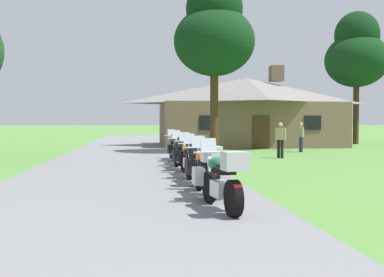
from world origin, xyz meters
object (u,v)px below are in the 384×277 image
(bystander_tan_shirt_near_lodge, at_px, (301,136))
(bystander_tan_shirt_beside_signpost, at_px, (280,138))
(motorcycle_yellow_fourth_in_row, at_px, (190,157))
(motorcycle_orange_second_in_row, at_px, (207,171))
(tree_by_lodge_front, at_px, (214,32))
(motorcycle_orange_sixth_in_row, at_px, (178,150))
(motorcycle_black_third_in_row, at_px, (196,163))
(motorcycle_black_fifth_in_row, at_px, (181,153))
(motorcycle_green_nearest_to_camera, at_px, (223,180))
(tree_right_of_lodge, at_px, (357,53))
(motorcycle_blue_farthest_in_row, at_px, (175,147))

(bystander_tan_shirt_near_lodge, xyz_separation_m, bystander_tan_shirt_beside_signpost, (-2.49, -4.20, 0.00))
(bystander_tan_shirt_beside_signpost, bearing_deg, motorcycle_yellow_fourth_in_row, -81.55)
(motorcycle_orange_second_in_row, xyz_separation_m, tree_by_lodge_front, (2.63, 15.12, 5.89))
(motorcycle_yellow_fourth_in_row, height_order, motorcycle_orange_sixth_in_row, same)
(motorcycle_black_third_in_row, xyz_separation_m, bystander_tan_shirt_beside_signpost, (5.09, 9.15, 0.32))
(motorcycle_black_third_in_row, xyz_separation_m, motorcycle_black_fifth_in_row, (-0.04, 3.84, 0.00))
(motorcycle_green_nearest_to_camera, xyz_separation_m, motorcycle_orange_second_in_row, (-0.05, 1.69, -0.01))
(motorcycle_orange_second_in_row, height_order, tree_right_of_lodge, tree_right_of_lodge)
(motorcycle_black_third_in_row, distance_m, tree_by_lodge_front, 14.50)
(bystander_tan_shirt_near_lodge, bearing_deg, motorcycle_orange_sixth_in_row, -46.05)
(motorcycle_orange_sixth_in_row, distance_m, bystander_tan_shirt_beside_signpost, 5.99)
(motorcycle_orange_sixth_in_row, relative_size, bystander_tan_shirt_beside_signpost, 1.25)
(motorcycle_green_nearest_to_camera, relative_size, tree_right_of_lodge, 0.21)
(bystander_tan_shirt_beside_signpost, distance_m, tree_by_lodge_front, 7.21)
(motorcycle_orange_second_in_row, bearing_deg, bystander_tan_shirt_near_lodge, 61.02)
(tree_by_lodge_front, bearing_deg, motorcycle_blue_farthest_in_row, -116.18)
(motorcycle_yellow_fourth_in_row, distance_m, tree_right_of_lodge, 26.34)
(bystander_tan_shirt_beside_signpost, bearing_deg, motorcycle_green_nearest_to_camera, -68.24)
(motorcycle_black_fifth_in_row, bearing_deg, motorcycle_blue_farthest_in_row, 83.84)
(motorcycle_green_nearest_to_camera, xyz_separation_m, motorcycle_yellow_fourth_in_row, (0.01, 5.66, 0.00))
(motorcycle_black_third_in_row, xyz_separation_m, motorcycle_yellow_fourth_in_row, (0.02, 1.83, 0.01))
(motorcycle_blue_farthest_in_row, relative_size, bystander_tan_shirt_beside_signpost, 1.25)
(bystander_tan_shirt_near_lodge, bearing_deg, motorcycle_black_third_in_row, -30.13)
(bystander_tan_shirt_near_lodge, bearing_deg, motorcycle_black_fifth_in_row, -39.23)
(motorcycle_yellow_fourth_in_row, relative_size, bystander_tan_shirt_beside_signpost, 1.25)
(bystander_tan_shirt_near_lodge, bearing_deg, motorcycle_yellow_fourth_in_row, -33.82)
(motorcycle_orange_second_in_row, height_order, motorcycle_black_third_in_row, same)
(motorcycle_black_third_in_row, xyz_separation_m, motorcycle_blue_farthest_in_row, (0.04, 7.81, 0.00))
(bystander_tan_shirt_near_lodge, height_order, tree_right_of_lodge, tree_right_of_lodge)
(bystander_tan_shirt_beside_signpost, height_order, tree_right_of_lodge, tree_right_of_lodge)
(motorcycle_yellow_fourth_in_row, height_order, tree_right_of_lodge, tree_right_of_lodge)
(motorcycle_black_third_in_row, bearing_deg, bystander_tan_shirt_near_lodge, 55.60)
(bystander_tan_shirt_beside_signpost, relative_size, tree_by_lodge_front, 0.18)
(motorcycle_black_fifth_in_row, bearing_deg, bystander_tan_shirt_beside_signpost, 41.02)
(motorcycle_black_fifth_in_row, bearing_deg, motorcycle_orange_second_in_row, -95.06)
(motorcycle_black_fifth_in_row, distance_m, motorcycle_orange_sixth_in_row, 2.10)
(bystander_tan_shirt_near_lodge, bearing_deg, tree_right_of_lodge, 139.60)
(bystander_tan_shirt_near_lodge, relative_size, tree_right_of_lodge, 0.16)
(motorcycle_green_nearest_to_camera, bearing_deg, bystander_tan_shirt_beside_signpost, 60.60)
(motorcycle_yellow_fourth_in_row, height_order, bystander_tan_shirt_near_lodge, bystander_tan_shirt_near_lodge)
(motorcycle_orange_second_in_row, relative_size, tree_right_of_lodge, 0.21)
(motorcycle_orange_sixth_in_row, bearing_deg, motorcycle_orange_second_in_row, -91.57)
(motorcycle_black_fifth_in_row, relative_size, bystander_tan_shirt_near_lodge, 1.25)
(motorcycle_orange_sixth_in_row, relative_size, motorcycle_blue_farthest_in_row, 1.00)
(motorcycle_green_nearest_to_camera, height_order, motorcycle_orange_second_in_row, same)
(motorcycle_green_nearest_to_camera, relative_size, tree_by_lodge_front, 0.22)
(motorcycle_green_nearest_to_camera, distance_m, tree_by_lodge_front, 18.00)
(tree_right_of_lodge, bearing_deg, motorcycle_orange_sixth_in_row, -132.52)
(bystander_tan_shirt_beside_signpost, bearing_deg, tree_by_lodge_front, 166.21)
(motorcycle_orange_second_in_row, xyz_separation_m, motorcycle_black_third_in_row, (0.04, 2.13, 0.00))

